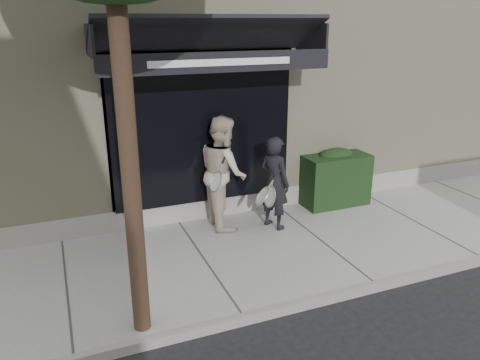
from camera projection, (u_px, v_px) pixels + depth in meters
name	position (u px, v px, depth m)	size (l,w,h in m)	color
ground	(317.00, 244.00, 7.91)	(80.00, 80.00, 0.00)	black
sidewalk	(317.00, 241.00, 7.89)	(20.00, 3.00, 0.12)	gray
curb	(375.00, 286.00, 6.53)	(20.00, 0.10, 0.14)	gray
building_facade	(217.00, 57.00, 11.36)	(14.30, 8.04, 5.64)	#BFB791
hedge	(334.00, 178.00, 9.18)	(1.30, 0.70, 1.14)	black
pedestrian_front	(274.00, 183.00, 8.03)	(0.81, 0.87, 1.64)	black
pedestrian_back	(223.00, 172.00, 8.09)	(0.78, 0.98, 1.97)	beige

